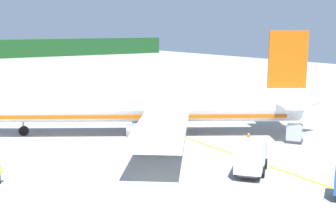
# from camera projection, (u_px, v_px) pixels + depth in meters

# --- Properties ---
(airliner_foreground) EXTENTS (36.90, 31.39, 11.90)m
(airliner_foreground) POSITION_uv_depth(u_px,v_px,m) (148.00, 106.00, 50.35)
(airliner_foreground) COLOR white
(airliner_foreground) RESTS_ON ground
(service_truck_fuel) EXTENTS (5.58, 5.10, 2.79)m
(service_truck_fuel) POSITION_uv_depth(u_px,v_px,m) (251.00, 156.00, 37.22)
(service_truck_fuel) COLOR silver
(service_truck_fuel) RESTS_ON ground
(cargo_container_near) EXTENTS (2.39, 2.39, 2.08)m
(cargo_container_near) POSITION_uv_depth(u_px,v_px,m) (295.00, 133.00, 47.40)
(cargo_container_near) COLOR #333338
(cargo_container_near) RESTS_ON ground
(crew_marshaller) EXTENTS (0.55, 0.43, 1.71)m
(crew_marshaller) POSITION_uv_depth(u_px,v_px,m) (248.00, 140.00, 44.60)
(crew_marshaller) COLOR #191E33
(crew_marshaller) RESTS_ON ground
(apron_guide_line) EXTENTS (0.30, 60.00, 0.01)m
(apron_guide_line) POSITION_uv_depth(u_px,v_px,m) (191.00, 140.00, 48.69)
(apron_guide_line) COLOR yellow
(apron_guide_line) RESTS_ON ground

